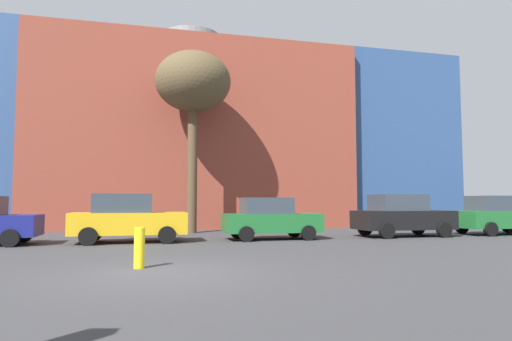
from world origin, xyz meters
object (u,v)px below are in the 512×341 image
object	(u,v)px
parked_car_2	(128,218)
parked_car_5	(498,215)
parked_car_3	(270,219)
parked_car_4	(402,216)
bollard_yellow_0	(139,248)
bare_tree_0	(193,85)

from	to	relation	value
parked_car_2	parked_car_5	xyz separation A→B (m)	(16.55, 0.00, -0.01)
parked_car_5	parked_car_3	bearing A→B (deg)	-180.00
parked_car_3	parked_car_4	size ratio (longest dim) A/B	0.92
parked_car_4	parked_car_5	size ratio (longest dim) A/B	1.02
bollard_yellow_0	parked_car_4	bearing A→B (deg)	31.47
parked_car_3	parked_car_5	size ratio (longest dim) A/B	0.94
parked_car_2	bare_tree_0	bearing A→B (deg)	57.83
bare_tree_0	bollard_yellow_0	xyz separation A→B (m)	(-2.34, -11.25, -6.88)
parked_car_5	bollard_yellow_0	size ratio (longest dim) A/B	4.48
parked_car_2	parked_car_5	world-z (taller)	parked_car_2
bare_tree_0	bollard_yellow_0	bearing A→B (deg)	-101.74
parked_car_5	bollard_yellow_0	bearing A→B (deg)	-157.24
parked_car_4	parked_car_5	distance (m)	5.05
parked_car_2	parked_car_3	distance (m)	5.53
parked_car_4	bollard_yellow_0	distance (m)	12.90
parked_car_4	bare_tree_0	world-z (taller)	bare_tree_0
parked_car_4	parked_car_5	world-z (taller)	parked_car_4
parked_car_3	parked_car_4	bearing A→B (deg)	0.00
parked_car_5	bare_tree_0	xyz separation A→B (m)	(-13.71, 4.52, 6.46)
parked_car_2	parked_car_5	size ratio (longest dim) A/B	1.01
parked_car_4	bare_tree_0	distance (m)	11.70
parked_car_3	parked_car_4	distance (m)	5.97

